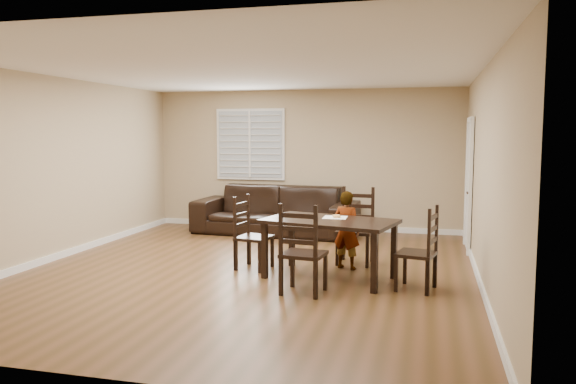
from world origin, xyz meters
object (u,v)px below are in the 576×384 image
object	(u,v)px
chair_right	(426,253)
donut	(337,216)
chair_far	(300,254)
chair_left	(246,235)
chair_near	(357,228)
sofa	(276,210)
dining_table	(329,226)
child	(347,230)

from	to	relation	value
chair_right	donut	xyz separation A→B (m)	(-1.15, 0.47, 0.33)
chair_far	chair_left	distance (m)	1.54
chair_right	chair_near	bearing A→B (deg)	-130.48
chair_left	sofa	world-z (taller)	chair_left
donut	chair_near	bearing A→B (deg)	79.25
dining_table	chair_far	size ratio (longest dim) A/B	1.69
chair_near	chair_left	xyz separation A→B (m)	(-1.44, -0.75, -0.04)
chair_right	donut	distance (m)	1.29
dining_table	donut	bearing A→B (deg)	83.66
dining_table	chair_left	world-z (taller)	chair_left
chair_left	sofa	bearing A→B (deg)	16.15
chair_near	child	distance (m)	0.46
chair_near	sofa	xyz separation A→B (m)	(-1.77, 1.95, -0.06)
donut	sofa	bearing A→B (deg)	119.77
chair_near	donut	world-z (taller)	chair_near
chair_right	child	world-z (taller)	child
child	donut	distance (m)	0.48
dining_table	child	distance (m)	0.61
dining_table	chair_left	bearing A→B (deg)	-179.58
chair_left	chair_right	bearing A→B (deg)	-94.04
chair_far	sofa	size ratio (longest dim) A/B	0.36
donut	sofa	world-z (taller)	sofa
chair_left	chair_right	size ratio (longest dim) A/B	1.00
chair_left	donut	distance (m)	1.33
chair_near	donut	xyz separation A→B (m)	(-0.16, -0.86, 0.30)
dining_table	chair_far	bearing A→B (deg)	-88.89
chair_far	donut	bearing A→B (deg)	-97.68
chair_near	child	bearing A→B (deg)	-96.94
dining_table	sofa	bearing A→B (deg)	130.94
child	sofa	size ratio (longest dim) A/B	0.36
chair_far	sofa	world-z (taller)	chair_far
chair_right	child	bearing A→B (deg)	-116.28
chair_left	chair_right	distance (m)	2.50
sofa	child	bearing A→B (deg)	-51.96
chair_near	sofa	bearing A→B (deg)	136.03
chair_near	dining_table	bearing A→B (deg)	-98.52
chair_far	chair_near	bearing A→B (deg)	-96.32
dining_table	child	size ratio (longest dim) A/B	1.67
chair_near	chair_left	distance (m)	1.63
donut	dining_table	bearing A→B (deg)	-109.93
dining_table	donut	distance (m)	0.22
child	donut	bearing A→B (deg)	98.16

